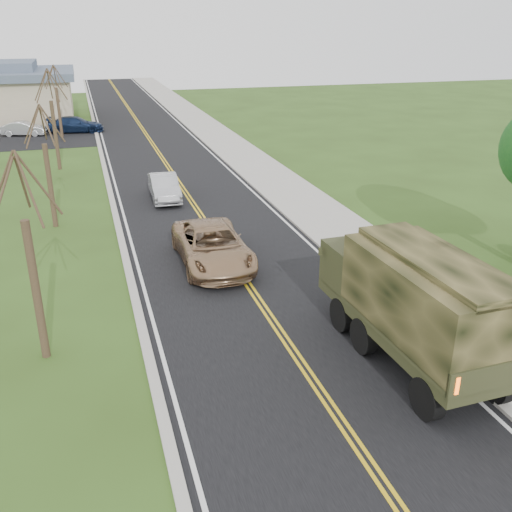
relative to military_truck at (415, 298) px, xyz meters
name	(u,v)px	position (x,y,z in m)	size (l,w,h in m)	color
road	(154,146)	(-3.04, 33.23, -2.00)	(8.00, 120.00, 0.01)	black
curb_right	(205,142)	(1.11, 33.23, -1.94)	(0.30, 120.00, 0.12)	#9E998E
sidewalk_right	(226,141)	(2.86, 33.23, -1.95)	(3.20, 120.00, 0.10)	#9E998E
curb_left	(100,148)	(-7.19, 33.23, -1.95)	(0.30, 120.00, 0.10)	#9E998E
bare_tree_a	(33,274)	(-10.04, 3.23, 0.63)	(1.93, 2.26, 6.08)	#38281C
bare_tree_b	(49,176)	(-10.04, 15.23, 0.48)	(1.83, 2.14, 5.73)	#38281C
bare_tree_c	(54,127)	(-10.04, 27.23, 0.78)	(2.04, 2.39, 6.42)	#38281C
bare_tree_d	(58,107)	(-10.04, 39.23, 0.55)	(1.88, 2.20, 5.91)	#38281C
military_truck	(415,298)	(0.00, 0.00, 0.00)	(2.68, 7.09, 3.49)	black
suv_champagne	(213,246)	(-3.84, 8.55, -1.22)	(2.60, 5.65, 1.57)	#A17D5B
sedan_silver	(164,187)	(-4.36, 18.22, -1.32)	(1.44, 4.12, 1.36)	#B6B6BB
lot_car_silver	(24,129)	(-13.15, 40.84, -1.39)	(1.29, 3.70, 1.22)	silver
lot_car_navy	(76,125)	(-8.86, 41.24, -1.31)	(1.93, 4.76, 1.38)	#101D3B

